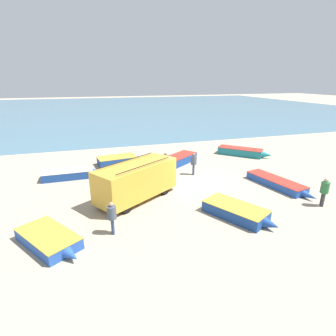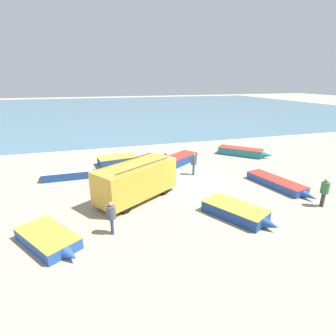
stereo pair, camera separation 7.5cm
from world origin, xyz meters
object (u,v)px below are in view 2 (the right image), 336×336
at_px(parked_van, 137,180).
at_px(fishing_rowboat_0, 119,160).
at_px(fishing_rowboat_4, 49,239).
at_px(fishing_rowboat_3, 179,159).
at_px(fishing_rowboat_6, 237,212).
at_px(fishing_rowboat_5, 70,174).
at_px(fisherman_3, 111,215).
at_px(fisherman_0, 194,162).
at_px(fisherman_2, 325,190).
at_px(fishing_rowboat_1, 278,183).
at_px(fishing_rowboat_2, 243,152).
at_px(fisherman_1, 166,162).

xyz_separation_m(parked_van, fishing_rowboat_0, (-0.26, 7.17, -0.87)).
relative_size(parked_van, fishing_rowboat_4, 1.48).
distance_m(fishing_rowboat_3, fishing_rowboat_6, 9.64).
bearing_deg(fishing_rowboat_5, fishing_rowboat_3, 6.17).
height_order(fishing_rowboat_4, fisherman_3, fisherman_3).
bearing_deg(fisherman_0, fishing_rowboat_4, 60.55).
height_order(fisherman_0, fisherman_2, same).
bearing_deg(fisherman_2, fishing_rowboat_6, 25.14).
bearing_deg(fisherman_0, fishing_rowboat_1, 165.58).
bearing_deg(fisherman_3, fishing_rowboat_2, 38.37).
bearing_deg(fisherman_1, fisherman_0, 52.92).
height_order(fishing_rowboat_6, fisherman_3, fisherman_3).
height_order(parked_van, fishing_rowboat_2, parked_van).
bearing_deg(fishing_rowboat_6, fisherman_3, -121.55).
relative_size(fishing_rowboat_1, fishing_rowboat_2, 1.22).
xyz_separation_m(fishing_rowboat_2, fisherman_2, (-1.41, -10.46, 0.65)).
height_order(fishing_rowboat_2, fishing_rowboat_6, fishing_rowboat_2).
xyz_separation_m(fishing_rowboat_1, fishing_rowboat_4, (-13.76, -2.57, 0.01)).
bearing_deg(fisherman_1, fishing_rowboat_3, 120.96).
bearing_deg(fishing_rowboat_2, fishing_rowboat_4, -103.52).
bearing_deg(fishing_rowboat_0, fisherman_0, -48.35).
xyz_separation_m(fishing_rowboat_2, fishing_rowboat_6, (-6.66, -10.17, -0.04)).
bearing_deg(fishing_rowboat_3, fishing_rowboat_1, 87.15).
bearing_deg(fishing_rowboat_3, fishing_rowboat_2, 148.30).
height_order(fishing_rowboat_0, fishing_rowboat_6, fishing_rowboat_0).
bearing_deg(fisherman_0, fishing_rowboat_6, 113.78).
relative_size(fishing_rowboat_1, fishing_rowboat_5, 1.21).
bearing_deg(fisherman_1, fishing_rowboat_2, 88.94).
relative_size(fishing_rowboat_3, fishing_rowboat_4, 1.04).
distance_m(fishing_rowboat_1, fishing_rowboat_3, 8.21).
bearing_deg(fishing_rowboat_1, fisherman_2, -2.41).
xyz_separation_m(fishing_rowboat_6, fisherman_3, (-6.33, 0.32, 0.65)).
bearing_deg(fisherman_2, fisherman_0, -25.84).
xyz_separation_m(fishing_rowboat_3, fisherman_2, (5.05, -9.93, 0.66)).
xyz_separation_m(parked_van, fisherman_1, (2.80, 3.53, -0.18)).
bearing_deg(fisherman_3, fishing_rowboat_3, 56.18).
bearing_deg(fishing_rowboat_2, fishing_rowboat_6, -79.08).
relative_size(fishing_rowboat_0, fishing_rowboat_3, 1.03).
bearing_deg(fisherman_2, fishing_rowboat_0, -19.64).
relative_size(fishing_rowboat_5, fisherman_3, 2.63).
height_order(fishing_rowboat_5, fisherman_3, fisherman_3).
xyz_separation_m(fishing_rowboat_1, fishing_rowboat_2, (1.92, 7.37, 0.09)).
bearing_deg(fisherman_1, fishing_rowboat_4, -66.73).
xyz_separation_m(fishing_rowboat_5, fisherman_1, (6.82, -1.38, 0.73)).
distance_m(fishing_rowboat_0, fishing_rowboat_1, 12.47).
height_order(fishing_rowboat_2, fishing_rowboat_4, fishing_rowboat_2).
bearing_deg(fishing_rowboat_6, fisherman_2, 58.18).
bearing_deg(fishing_rowboat_2, fisherman_0, -106.81).
distance_m(fisherman_1, fisherman_2, 10.25).
height_order(fishing_rowboat_0, fisherman_1, fisherman_1).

